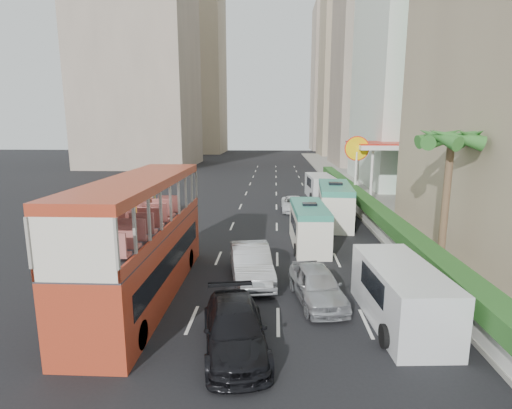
# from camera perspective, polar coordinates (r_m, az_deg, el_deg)

# --- Properties ---
(ground_plane) EXTENTS (200.00, 200.00, 0.00)m
(ground_plane) POSITION_cam_1_polar(r_m,az_deg,el_deg) (17.13, 4.50, -13.27)
(ground_plane) COLOR black
(ground_plane) RESTS_ON ground
(double_decker_bus) EXTENTS (2.50, 11.00, 5.06)m
(double_decker_bus) POSITION_cam_1_polar(r_m,az_deg,el_deg) (17.12, -15.93, -4.68)
(double_decker_bus) COLOR #AC361E
(double_decker_bus) RESTS_ON ground
(car_silver_lane_a) EXTENTS (2.50, 5.16, 1.63)m
(car_silver_lane_a) POSITION_cam_1_polar(r_m,az_deg,el_deg) (19.01, -0.72, -10.68)
(car_silver_lane_a) COLOR #B1B3B8
(car_silver_lane_a) RESTS_ON ground
(car_silver_lane_b) EXTENTS (2.44, 4.52, 1.46)m
(car_silver_lane_b) POSITION_cam_1_polar(r_m,az_deg,el_deg) (17.02, 8.65, -13.55)
(car_silver_lane_b) COLOR #B1B3B8
(car_silver_lane_b) RESTS_ON ground
(car_black) EXTENTS (2.77, 5.10, 1.40)m
(car_black) POSITION_cam_1_polar(r_m,az_deg,el_deg) (13.74, -3.03, -19.90)
(car_black) COLOR black
(car_black) RESTS_ON ground
(van_asset) EXTENTS (2.02, 4.33, 1.20)m
(van_asset) POSITION_cam_1_polar(r_m,az_deg,el_deg) (33.77, 5.40, -0.93)
(van_asset) COLOR silver
(van_asset) RESTS_ON ground
(minibus_near) EXTENTS (2.08, 5.68, 2.49)m
(minibus_near) POSITION_cam_1_polar(r_m,az_deg,el_deg) (23.89, 7.57, -3.04)
(minibus_near) COLOR silver
(minibus_near) RESTS_ON ground
(minibus_far) EXTENTS (2.65, 6.66, 2.89)m
(minibus_far) POSITION_cam_1_polar(r_m,az_deg,el_deg) (29.61, 11.18, 0.03)
(minibus_far) COLOR silver
(minibus_far) RESTS_ON ground
(panel_van_near) EXTENTS (2.54, 5.55, 2.16)m
(panel_van_near) POSITION_cam_1_polar(r_m,az_deg,el_deg) (15.71, 19.99, -11.99)
(panel_van_near) COLOR silver
(panel_van_near) RESTS_ON ground
(panel_van_far) EXTENTS (2.61, 5.72, 2.23)m
(panel_van_far) POSITION_cam_1_polar(r_m,az_deg,el_deg) (40.14, 9.13, 2.54)
(panel_van_far) COLOR silver
(panel_van_far) RESTS_ON ground
(sidewalk) EXTENTS (6.00, 120.00, 0.18)m
(sidewalk) POSITION_cam_1_polar(r_m,az_deg,el_deg) (42.28, 15.76, 1.29)
(sidewalk) COLOR #99968C
(sidewalk) RESTS_ON ground
(kerb_wall) EXTENTS (0.30, 44.00, 1.00)m
(kerb_wall) POSITION_cam_1_polar(r_m,az_deg,el_deg) (31.02, 15.27, -1.09)
(kerb_wall) COLOR silver
(kerb_wall) RESTS_ON sidewalk
(hedge) EXTENTS (1.10, 44.00, 0.70)m
(hedge) POSITION_cam_1_polar(r_m,az_deg,el_deg) (30.85, 15.35, 0.45)
(hedge) COLOR #2D6626
(hedge) RESTS_ON kerb_wall
(palm_tree) EXTENTS (0.36, 0.36, 6.40)m
(palm_tree) POSITION_cam_1_polar(r_m,az_deg,el_deg) (21.62, 25.45, 0.24)
(palm_tree) COLOR brown
(palm_tree) RESTS_ON sidewalk
(shell_station) EXTENTS (6.50, 8.00, 5.50)m
(shell_station) POSITION_cam_1_polar(r_m,az_deg,el_deg) (40.24, 17.99, 4.51)
(shell_station) COLOR silver
(shell_station) RESTS_ON ground
(tower_mid) EXTENTS (16.00, 16.00, 50.00)m
(tower_mid) POSITION_cam_1_polar(r_m,az_deg,el_deg) (77.97, 18.03, 24.02)
(tower_mid) COLOR tan
(tower_mid) RESTS_ON ground
(tower_far_a) EXTENTS (14.00, 14.00, 44.00)m
(tower_far_a) POSITION_cam_1_polar(r_m,az_deg,el_deg) (100.26, 13.57, 19.52)
(tower_far_a) COLOR tan
(tower_far_a) RESTS_ON ground
(tower_far_b) EXTENTS (14.00, 14.00, 40.00)m
(tower_far_b) POSITION_cam_1_polar(r_m,az_deg,el_deg) (121.55, 11.53, 17.14)
(tower_far_b) COLOR tan
(tower_far_b) RESTS_ON ground
(tower_left_a) EXTENTS (18.00, 18.00, 52.00)m
(tower_left_a) POSITION_cam_1_polar(r_m,az_deg,el_deg) (76.73, -16.78, 25.08)
(tower_left_a) COLOR tan
(tower_left_a) RESTS_ON ground
(tower_left_b) EXTENTS (16.00, 16.00, 46.00)m
(tower_left_b) POSITION_cam_1_polar(r_m,az_deg,el_deg) (108.90, -9.19, 19.53)
(tower_left_b) COLOR tan
(tower_left_b) RESTS_ON ground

